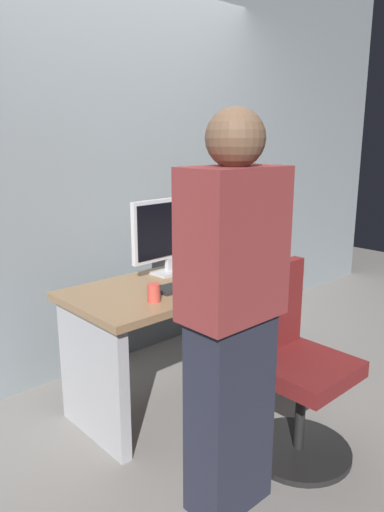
{
  "coord_description": "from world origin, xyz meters",
  "views": [
    {
      "loc": [
        -1.77,
        -1.98,
        1.53
      ],
      "look_at": [
        0.0,
        -0.05,
        0.88
      ],
      "focal_mm": 33.6,
      "sensor_mm": 36.0,
      "label": 1
    }
  ],
  "objects": [
    {
      "name": "ground_plane",
      "position": [
        0.0,
        0.0,
        0.0
      ],
      "size": [
        9.0,
        9.0,
        0.0
      ],
      "primitive_type": "plane",
      "color": "gray"
    },
    {
      "name": "wall_back",
      "position": [
        0.0,
        0.75,
        1.5
      ],
      "size": [
        6.4,
        0.1,
        3.0
      ],
      "primitive_type": "cube",
      "color": "gray",
      "rests_on": "ground"
    },
    {
      "name": "keyboard",
      "position": [
        -0.06,
        -0.11,
        0.74
      ],
      "size": [
        0.44,
        0.15,
        0.02
      ],
      "primitive_type": "cube",
      "rotation": [
        0.0,
        0.0,
        -0.06
      ],
      "color": "#262626",
      "rests_on": "desk"
    },
    {
      "name": "office_chair",
      "position": [
        0.03,
        -0.74,
        0.43
      ],
      "size": [
        0.52,
        0.52,
        0.94
      ],
      "color": "black",
      "rests_on": "ground"
    },
    {
      "name": "cup_near_keyboard",
      "position": [
        -0.37,
        -0.18,
        0.78
      ],
      "size": [
        0.07,
        0.07,
        0.09
      ],
      "primitive_type": "cylinder",
      "color": "#D84C3F",
      "rests_on": "desk"
    },
    {
      "name": "person_at_desk",
      "position": [
        -0.47,
        -0.79,
        0.84
      ],
      "size": [
        0.4,
        0.24,
        1.64
      ],
      "color": "#262838",
      "rests_on": "ground"
    },
    {
      "name": "book_stack",
      "position": [
        0.46,
        0.15,
        0.77
      ],
      "size": [
        0.2,
        0.17,
        0.07
      ],
      "color": "beige",
      "rests_on": "desk"
    },
    {
      "name": "desk",
      "position": [
        0.0,
        0.0,
        0.51
      ],
      "size": [
        1.41,
        0.65,
        0.73
      ],
      "color": "#93704C",
      "rests_on": "ground"
    },
    {
      "name": "monitor",
      "position": [
        0.01,
        0.17,
        0.99
      ],
      "size": [
        0.54,
        0.15,
        0.46
      ],
      "color": "silver",
      "rests_on": "desk"
    },
    {
      "name": "mouse",
      "position": [
        0.21,
        -0.09,
        0.75
      ],
      "size": [
        0.06,
        0.1,
        0.03
      ],
      "primitive_type": "ellipsoid",
      "color": "white",
      "rests_on": "desk"
    }
  ]
}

